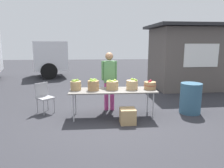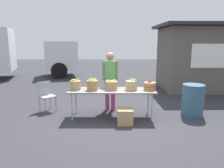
{
  "view_description": "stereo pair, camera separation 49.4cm",
  "coord_description": "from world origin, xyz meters",
  "px_view_note": "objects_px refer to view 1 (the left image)",
  "views": [
    {
      "loc": [
        -0.46,
        -5.49,
        1.99
      ],
      "look_at": [
        0.0,
        0.3,
        0.85
      ],
      "focal_mm": 33.9,
      "sensor_mm": 36.0,
      "label": 1
    },
    {
      "loc": [
        0.03,
        -5.51,
        1.99
      ],
      "look_at": [
        0.0,
        0.3,
        0.85
      ],
      "focal_mm": 33.9,
      "sensor_mm": 36.0,
      "label": 2
    }
  ],
  "objects_px": {
    "apple_basket_green_1": "(93,85)",
    "folding_chair": "(44,95)",
    "trash_barrel": "(191,98)",
    "vendor_adult": "(109,77)",
    "apple_basket_green_2": "(112,85)",
    "market_table": "(113,91)",
    "apple_basket_green_0": "(76,85)",
    "apple_basket_red_0": "(150,85)",
    "produce_crate": "(128,116)",
    "apple_basket_green_3": "(132,85)"
  },
  "relations": [
    {
      "from": "apple_basket_green_1",
      "to": "folding_chair",
      "type": "distance_m",
      "value": 1.57
    },
    {
      "from": "trash_barrel",
      "to": "vendor_adult",
      "type": "bearing_deg",
      "value": 168.24
    },
    {
      "from": "apple_basket_green_2",
      "to": "vendor_adult",
      "type": "distance_m",
      "value": 0.58
    },
    {
      "from": "market_table",
      "to": "apple_basket_green_0",
      "type": "xyz_separation_m",
      "value": [
        -0.99,
        0.06,
        0.17
      ]
    },
    {
      "from": "apple_basket_green_1",
      "to": "apple_basket_green_2",
      "type": "relative_size",
      "value": 0.93
    },
    {
      "from": "apple_basket_green_1",
      "to": "apple_basket_green_2",
      "type": "xyz_separation_m",
      "value": [
        0.5,
        0.06,
        -0.02
      ]
    },
    {
      "from": "vendor_adult",
      "to": "apple_basket_green_1",
      "type": "bearing_deg",
      "value": 53.37
    },
    {
      "from": "apple_basket_red_0",
      "to": "apple_basket_green_2",
      "type": "bearing_deg",
      "value": 178.45
    },
    {
      "from": "market_table",
      "to": "produce_crate",
      "type": "relative_size",
      "value": 6.02
    },
    {
      "from": "apple_basket_green_1",
      "to": "produce_crate",
      "type": "relative_size",
      "value": 0.82
    },
    {
      "from": "apple_basket_red_0",
      "to": "folding_chair",
      "type": "bearing_deg",
      "value": 170.28
    },
    {
      "from": "apple_basket_green_0",
      "to": "apple_basket_green_3",
      "type": "height_order",
      "value": "apple_basket_green_3"
    },
    {
      "from": "apple_basket_red_0",
      "to": "folding_chair",
      "type": "xyz_separation_m",
      "value": [
        -2.95,
        0.51,
        -0.35
      ]
    },
    {
      "from": "apple_basket_green_0",
      "to": "apple_basket_red_0",
      "type": "height_order",
      "value": "apple_basket_green_0"
    },
    {
      "from": "market_table",
      "to": "produce_crate",
      "type": "distance_m",
      "value": 0.8
    },
    {
      "from": "apple_basket_green_2",
      "to": "produce_crate",
      "type": "height_order",
      "value": "apple_basket_green_2"
    },
    {
      "from": "apple_basket_red_0",
      "to": "trash_barrel",
      "type": "distance_m",
      "value": 1.3
    },
    {
      "from": "trash_barrel",
      "to": "produce_crate",
      "type": "xyz_separation_m",
      "value": [
        -1.9,
        -0.65,
        -0.24
      ]
    },
    {
      "from": "apple_basket_green_2",
      "to": "apple_basket_green_3",
      "type": "height_order",
      "value": "apple_basket_green_3"
    },
    {
      "from": "apple_basket_red_0",
      "to": "vendor_adult",
      "type": "relative_size",
      "value": 0.2
    },
    {
      "from": "apple_basket_green_0",
      "to": "produce_crate",
      "type": "height_order",
      "value": "apple_basket_green_0"
    },
    {
      "from": "apple_basket_green_3",
      "to": "trash_barrel",
      "type": "relative_size",
      "value": 0.37
    },
    {
      "from": "apple_basket_green_1",
      "to": "apple_basket_green_0",
      "type": "bearing_deg",
      "value": 170.85
    },
    {
      "from": "apple_basket_green_2",
      "to": "apple_basket_green_3",
      "type": "bearing_deg",
      "value": -2.63
    },
    {
      "from": "apple_basket_green_3",
      "to": "apple_basket_red_0",
      "type": "relative_size",
      "value": 0.96
    },
    {
      "from": "folding_chair",
      "to": "produce_crate",
      "type": "distance_m",
      "value": 2.52
    },
    {
      "from": "market_table",
      "to": "apple_basket_red_0",
      "type": "relative_size",
      "value": 6.83
    },
    {
      "from": "apple_basket_green_0",
      "to": "apple_basket_green_1",
      "type": "xyz_separation_m",
      "value": [
        0.47,
        -0.08,
        0.01
      ]
    },
    {
      "from": "apple_basket_green_1",
      "to": "vendor_adult",
      "type": "relative_size",
      "value": 0.18
    },
    {
      "from": "trash_barrel",
      "to": "produce_crate",
      "type": "distance_m",
      "value": 2.02
    },
    {
      "from": "folding_chair",
      "to": "market_table",
      "type": "bearing_deg",
      "value": -59.03
    },
    {
      "from": "folding_chair",
      "to": "produce_crate",
      "type": "relative_size",
      "value": 2.25
    },
    {
      "from": "market_table",
      "to": "apple_basket_green_1",
      "type": "height_order",
      "value": "apple_basket_green_1"
    },
    {
      "from": "apple_basket_green_0",
      "to": "apple_basket_red_0",
      "type": "bearing_deg",
      "value": -1.31
    },
    {
      "from": "market_table",
      "to": "apple_basket_green_3",
      "type": "relative_size",
      "value": 7.1
    },
    {
      "from": "vendor_adult",
      "to": "market_table",
      "type": "bearing_deg",
      "value": 95.35
    },
    {
      "from": "vendor_adult",
      "to": "produce_crate",
      "type": "relative_size",
      "value": 4.5
    },
    {
      "from": "apple_basket_green_2",
      "to": "market_table",
      "type": "bearing_deg",
      "value": -69.02
    },
    {
      "from": "apple_basket_green_1",
      "to": "vendor_adult",
      "type": "bearing_deg",
      "value": 53.45
    },
    {
      "from": "apple_basket_green_0",
      "to": "apple_basket_green_2",
      "type": "distance_m",
      "value": 0.97
    },
    {
      "from": "apple_basket_green_2",
      "to": "apple_basket_red_0",
      "type": "xyz_separation_m",
      "value": [
        1.03,
        -0.03,
        -0.02
      ]
    },
    {
      "from": "market_table",
      "to": "vendor_adult",
      "type": "relative_size",
      "value": 1.34
    },
    {
      "from": "apple_basket_green_1",
      "to": "apple_basket_red_0",
      "type": "bearing_deg",
      "value": 1.1
    },
    {
      "from": "apple_basket_green_2",
      "to": "apple_basket_red_0",
      "type": "relative_size",
      "value": 1.0
    },
    {
      "from": "apple_basket_green_1",
      "to": "market_table",
      "type": "bearing_deg",
      "value": 1.73
    },
    {
      "from": "trash_barrel",
      "to": "produce_crate",
      "type": "relative_size",
      "value": 2.28
    },
    {
      "from": "vendor_adult",
      "to": "trash_barrel",
      "type": "height_order",
      "value": "vendor_adult"
    },
    {
      "from": "trash_barrel",
      "to": "market_table",
      "type": "bearing_deg",
      "value": -176.67
    },
    {
      "from": "apple_basket_green_1",
      "to": "trash_barrel",
      "type": "xyz_separation_m",
      "value": [
        2.75,
        0.15,
        -0.46
      ]
    },
    {
      "from": "apple_basket_green_0",
      "to": "produce_crate",
      "type": "xyz_separation_m",
      "value": [
        1.31,
        -0.58,
        -0.69
      ]
    }
  ]
}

